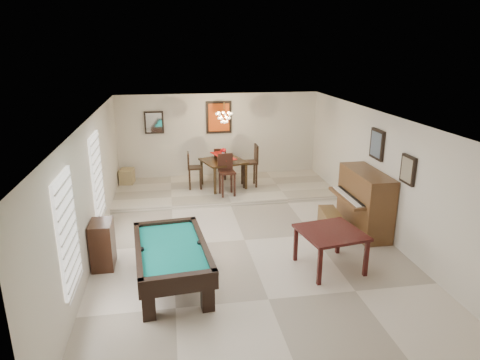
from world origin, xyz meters
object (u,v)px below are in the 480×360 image
object	(u,v)px
dining_chair_north	(220,163)
dining_chair_east	(249,166)
dining_table	(223,171)
dining_chair_south	(227,175)
upright_piano	(358,202)
piano_bench	(330,222)
flower_vase	(223,152)
corner_bench	(127,176)
dining_chair_west	(195,170)
pool_table	(172,266)
square_table	(330,250)
apothecary_chest	(103,245)
chandelier	(224,114)

from	to	relation	value
dining_chair_north	dining_chair_east	world-z (taller)	dining_chair_east
dining_table	dining_chair_north	distance (m)	0.78
dining_chair_south	upright_piano	bearing A→B (deg)	-51.12
piano_bench	flower_vase	world-z (taller)	flower_vase
corner_bench	dining_chair_west	bearing A→B (deg)	-21.90
dining_chair_south	dining_chair_north	distance (m)	1.50
dining_table	pool_table	bearing A→B (deg)	-107.27
dining_table	corner_bench	distance (m)	2.83
square_table	piano_bench	size ratio (longest dim) A/B	1.20
apothecary_chest	chandelier	bearing A→B (deg)	54.33
piano_bench	dining_table	size ratio (longest dim) A/B	0.83
pool_table	square_table	size ratio (longest dim) A/B	2.02
corner_bench	chandelier	bearing A→B (deg)	-17.40
pool_table	upright_piano	xyz separation A→B (m)	(4.05, 1.61, 0.32)
square_table	chandelier	world-z (taller)	chandelier
upright_piano	dining_chair_east	bearing A→B (deg)	119.84
piano_bench	dining_chair_north	bearing A→B (deg)	115.90
piano_bench	apothecary_chest	bearing A→B (deg)	-171.18
piano_bench	dining_chair_north	size ratio (longest dim) A/B	0.93
dining_chair_east	apothecary_chest	bearing A→B (deg)	-40.58
dining_table	dining_chair_north	world-z (taller)	dining_chair_north
square_table	upright_piano	xyz separation A→B (m)	(1.18, 1.47, 0.32)
chandelier	dining_chair_west	bearing A→B (deg)	173.83
upright_piano	dining_chair_south	bearing A→B (deg)	135.45
piano_bench	dining_chair_south	xyz separation A→B (m)	(-1.93, 2.51, 0.42)
dining_chair_west	corner_bench	distance (m)	2.09
square_table	piano_bench	xyz separation A→B (m)	(0.57, 1.46, -0.12)
pool_table	square_table	distance (m)	2.87
piano_bench	dining_chair_south	distance (m)	3.20
dining_table	dining_chair_south	world-z (taller)	dining_chair_south
flower_vase	chandelier	world-z (taller)	chandelier
square_table	dining_table	size ratio (longest dim) A/B	0.99
square_table	dining_chair_east	size ratio (longest dim) A/B	0.90
dining_chair_west	chandelier	xyz separation A→B (m)	(0.83, -0.09, 1.57)
piano_bench	flower_vase	bearing A→B (deg)	120.98
dining_chair_east	dining_table	bearing A→B (deg)	-92.47
dining_table	chandelier	bearing A→B (deg)	-71.38
dining_chair_south	corner_bench	xyz separation A→B (m)	(-2.72, 1.49, -0.34)
upright_piano	chandelier	distance (m)	4.30
square_table	dining_chair_west	distance (m)	5.18
pool_table	upright_piano	size ratio (longest dim) A/B	1.31
square_table	dining_chair_north	size ratio (longest dim) A/B	1.12
apothecary_chest	dining_chair_east	size ratio (longest dim) A/B	0.74
dining_chair_south	corner_bench	size ratio (longest dim) A/B	2.35
dining_chair_north	chandelier	xyz separation A→B (m)	(0.03, -0.86, 1.60)
dining_chair_south	dining_chair_west	distance (m)	1.08
upright_piano	chandelier	xyz separation A→B (m)	(-2.52, 3.14, 1.52)
apothecary_chest	pool_table	bearing A→B (deg)	-34.82
upright_piano	dining_chair_south	size ratio (longest dim) A/B	1.50
dining_table	dining_chair_south	distance (m)	0.72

